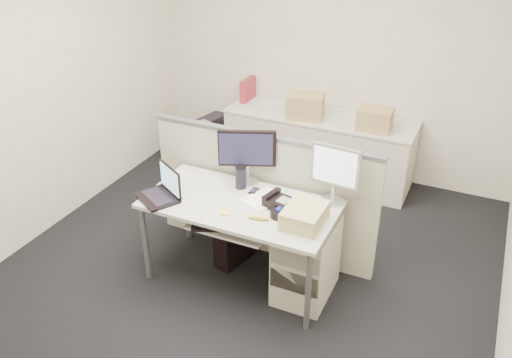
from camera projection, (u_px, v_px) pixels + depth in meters
The scene contains 26 objects.
floor at pixel (241, 277), 4.56m from camera, with size 4.00×4.50×0.01m, color black.
wall_back at pixel (334, 51), 5.69m from camera, with size 4.00×0.02×2.70m, color #EEE1C6.
wall_left at pixel (30, 90), 4.63m from camera, with size 0.02×4.50×2.70m, color #EEE1C6.
desk at pixel (240, 210), 4.23m from camera, with size 1.50×0.75×0.73m.
keyboard_tray at pixel (230, 227), 4.11m from camera, with size 0.62×0.32×0.02m, color silver.
drawer_pedestal at pixel (306, 259), 4.24m from camera, with size 0.40×0.55×0.65m, color beige.
cubicle_partition at pixel (263, 196), 4.64m from camera, with size 2.00×0.06×1.10m, color beige.
back_counter at pixel (319, 148), 5.91m from camera, with size 2.00×0.60×0.72m, color beige.
monitor_main at pixel (247, 157), 4.37m from camera, with size 0.47×0.18×0.47m, color black.
monitor_small at pixel (335, 175), 4.10m from camera, with size 0.39×0.19×0.47m, color #B7B7BC.
laptop at pixel (156, 185), 4.19m from camera, with size 0.34×0.25×0.25m, color black.
trackball at pixel (279, 214), 4.02m from camera, with size 0.14×0.14×0.05m, color black.
desk_phone at pixel (280, 203), 4.14m from camera, with size 0.22×0.18×0.07m, color black.
paper_stack at pixel (264, 199), 4.24m from camera, with size 0.25×0.31×0.01m, color white.
sticky_pad at pixel (226, 213), 4.07m from camera, with size 0.07×0.07×0.01m, color yellow.
travel_mug at pixel (241, 178), 4.37m from camera, with size 0.09×0.09×0.18m, color black.
banana at pixel (258, 217), 3.99m from camera, with size 0.17×0.04×0.04m, color gold.
cellphone at pixel (254, 191), 4.35m from camera, with size 0.05×0.10×0.01m, color black.
manila_folders at pixel (305, 215), 3.93m from camera, with size 0.27×0.35×0.13m, color tan.
keyboard at pixel (221, 225), 4.09m from camera, with size 0.44×0.16×0.02m, color black.
pc_tower_desk at pixel (236, 242), 4.68m from camera, with size 0.16×0.40×0.38m, color black.
pc_tower_spare_dark at pixel (211, 134), 6.58m from camera, with size 0.19×0.47×0.44m, color black.
pc_tower_spare_silver at pixel (194, 146), 6.25m from camera, with size 0.20×0.50×0.47m, color #B7B7BC.
cardboard_box_left at pixel (306, 107), 5.62m from camera, with size 0.37×0.28×0.28m, color tan.
cardboard_box_right at pixel (375, 120), 5.36m from camera, with size 0.33×0.26×0.24m, color tan.
red_binder at pixel (248, 90), 6.08m from camera, with size 0.07×0.29×0.27m, color maroon.
Camera 1 is at (1.62, -3.20, 2.93)m, focal length 38.00 mm.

